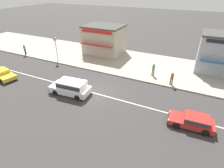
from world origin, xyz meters
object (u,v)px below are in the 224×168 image
Objects in this scene: hatchback_red_3 at (193,121)px; pedestrian_mid_kerb at (172,78)px; sedan_yellow_1 at (2,73)px; pedestrian_far_end at (25,49)px; pedestrian_near_clock at (154,69)px; shopfront_mid_block at (104,39)px; minivan_white_0 at (71,87)px; street_clock at (55,43)px.

hatchback_red_3 is 2.40× the size of pedestrian_mid_kerb.
sedan_yellow_1 is 2.90× the size of pedestrian_far_end.
pedestrian_near_clock is 0.27× the size of shopfront_mid_block.
pedestrian_mid_kerb is at bearing -27.89° from pedestrian_near_clock.
shopfront_mid_block reaches higher than sedan_yellow_1.
minivan_white_0 is 10.67m from pedestrian_near_clock.
hatchback_red_3 is (12.49, 0.24, -0.26)m from minivan_white_0.
pedestrian_near_clock is (7.13, 7.93, 0.31)m from minivan_white_0.
shopfront_mid_block reaches higher than hatchback_red_3.
pedestrian_mid_kerb reaches higher than minivan_white_0.
pedestrian_near_clock is (17.68, 8.65, 0.62)m from sedan_yellow_1.
street_clock reaches higher than minivan_white_0.
hatchback_red_3 is at bearing -55.15° from pedestrian_near_clock.
pedestrian_far_end is at bearing -179.82° from pedestrian_mid_kerb.
pedestrian_near_clock is 21.72m from pedestrian_far_end.
street_clock is (2.65, 7.69, 2.24)m from sedan_yellow_1.
sedan_yellow_1 is at bearing -176.06° from minivan_white_0.
pedestrian_near_clock reaches higher than sedan_yellow_1.
sedan_yellow_1 is at bearing -109.01° from street_clock.
minivan_white_0 is 2.96× the size of pedestrian_mid_kerb.
shopfront_mid_block reaches higher than street_clock.
shopfront_mid_block reaches higher than pedestrian_near_clock.
minivan_white_0 is 1.23× the size of hatchback_red_3.
pedestrian_near_clock reaches higher than minivan_white_0.
pedestrian_far_end is 13.58m from shopfront_mid_block.
hatchback_red_3 is at bearing -66.08° from pedestrian_mid_kerb.
minivan_white_0 is 10.58m from sedan_yellow_1.
hatchback_red_3 is 0.61× the size of shopfront_mid_block.
shopfront_mid_block is at bearing 139.93° from hatchback_red_3.
sedan_yellow_1 is 15.94m from shopfront_mid_block.
minivan_white_0 is 11.70m from pedestrian_mid_kerb.
minivan_white_0 is at bearing -41.39° from street_clock.
pedestrian_far_end is at bearing -151.20° from shopfront_mid_block.
pedestrian_far_end is 0.27× the size of shopfront_mid_block.
shopfront_mid_block is at bearing 60.27° from sedan_yellow_1.
street_clock is 0.57× the size of shopfront_mid_block.
minivan_white_0 is 10.71m from street_clock.
pedestrian_mid_kerb is 0.94× the size of pedestrian_far_end.
pedestrian_far_end reaches higher than pedestrian_mid_kerb.
street_clock reaches higher than pedestrian_mid_kerb.
pedestrian_far_end is (-21.67, -1.42, -0.02)m from pedestrian_near_clock.
hatchback_red_3 is at bearing -40.07° from shopfront_mid_block.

